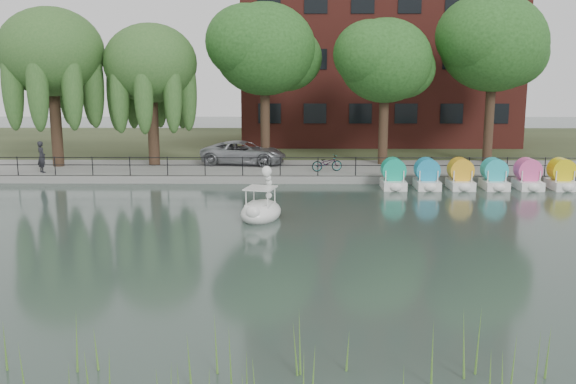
{
  "coord_description": "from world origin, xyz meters",
  "views": [
    {
      "loc": [
        0.73,
        -20.36,
        6.04
      ],
      "look_at": [
        0.5,
        4.0,
        1.3
      ],
      "focal_mm": 40.0,
      "sensor_mm": 36.0,
      "label": 1
    }
  ],
  "objects_px": {
    "minivan": "(244,151)",
    "swan_boat": "(261,208)",
    "bicycle": "(327,162)",
    "pedestrian": "(41,155)"
  },
  "relations": [
    {
      "from": "bicycle",
      "to": "pedestrian",
      "type": "relative_size",
      "value": 0.87
    },
    {
      "from": "bicycle",
      "to": "swan_boat",
      "type": "xyz_separation_m",
      "value": [
        -3.14,
        -9.71,
        -0.45
      ]
    },
    {
      "from": "minivan",
      "to": "pedestrian",
      "type": "distance_m",
      "value": 11.22
    },
    {
      "from": "minivan",
      "to": "swan_boat",
      "type": "bearing_deg",
      "value": -164.73
    },
    {
      "from": "bicycle",
      "to": "pedestrian",
      "type": "distance_m",
      "value": 15.59
    },
    {
      "from": "swan_boat",
      "to": "minivan",
      "type": "bearing_deg",
      "value": 112.55
    },
    {
      "from": "bicycle",
      "to": "swan_boat",
      "type": "height_order",
      "value": "swan_boat"
    },
    {
      "from": "pedestrian",
      "to": "bicycle",
      "type": "bearing_deg",
      "value": -131.42
    },
    {
      "from": "swan_boat",
      "to": "pedestrian",
      "type": "bearing_deg",
      "value": 158.58
    },
    {
      "from": "bicycle",
      "to": "pedestrian",
      "type": "height_order",
      "value": "pedestrian"
    }
  ]
}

